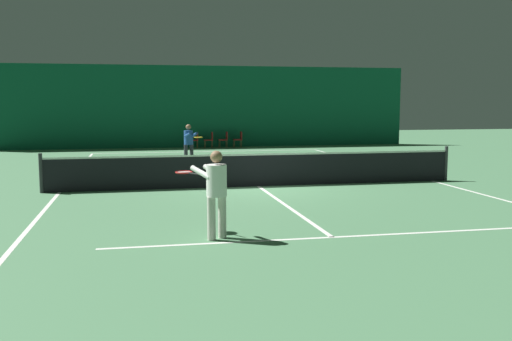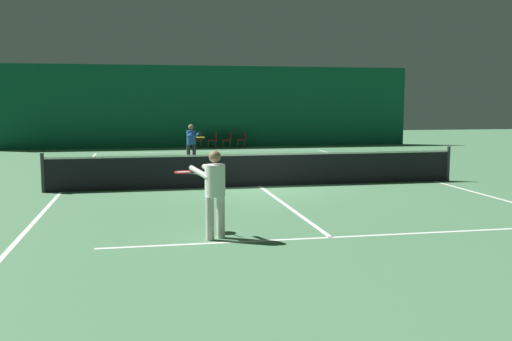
% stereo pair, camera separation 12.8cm
% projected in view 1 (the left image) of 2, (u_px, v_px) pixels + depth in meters
% --- Properties ---
extents(ground_plane, '(60.00, 60.00, 0.00)m').
position_uv_depth(ground_plane, '(258.00, 186.00, 16.50)').
color(ground_plane, '#4C7F56').
extents(backdrop_curtain, '(23.00, 0.12, 4.36)m').
position_uv_depth(backdrop_curtain, '(201.00, 107.00, 30.58)').
color(backdrop_curtain, '#0F5138').
rests_on(backdrop_curtain, ground).
extents(court_line_baseline_far, '(11.00, 0.10, 0.00)m').
position_uv_depth(court_line_baseline_far, '(208.00, 152.00, 28.06)').
color(court_line_baseline_far, white).
rests_on(court_line_baseline_far, ground).
extents(court_line_service_far, '(8.25, 0.10, 0.00)m').
position_uv_depth(court_line_service_far, '(225.00, 163.00, 22.72)').
color(court_line_service_far, white).
rests_on(court_line_service_far, ground).
extents(court_line_service_near, '(8.25, 0.10, 0.00)m').
position_uv_depth(court_line_service_near, '(332.00, 237.00, 10.28)').
color(court_line_service_near, white).
rests_on(court_line_service_near, ground).
extents(court_line_sideline_left, '(0.10, 23.80, 0.00)m').
position_uv_depth(court_line_sideline_left, '(59.00, 192.00, 15.38)').
color(court_line_sideline_left, white).
rests_on(court_line_sideline_left, ground).
extents(court_line_sideline_right, '(0.10, 23.80, 0.00)m').
position_uv_depth(court_line_sideline_right, '(432.00, 181.00, 17.62)').
color(court_line_sideline_right, white).
rests_on(court_line_sideline_right, ground).
extents(court_line_centre, '(0.10, 12.80, 0.00)m').
position_uv_depth(court_line_centre, '(258.00, 186.00, 16.50)').
color(court_line_centre, white).
rests_on(court_line_centre, ground).
extents(tennis_net, '(12.00, 0.10, 1.07)m').
position_uv_depth(tennis_net, '(258.00, 169.00, 16.44)').
color(tennis_net, black).
rests_on(tennis_net, ground).
extents(player_near, '(0.98, 1.30, 1.58)m').
position_uv_depth(player_near, '(215.00, 188.00, 10.07)').
color(player_near, beige).
rests_on(player_near, ground).
extents(player_far, '(0.72, 1.34, 1.56)m').
position_uv_depth(player_far, '(189.00, 141.00, 22.35)').
color(player_far, '#2D2D38').
rests_on(player_far, ground).
extents(courtside_chair_0, '(0.44, 0.44, 0.84)m').
position_uv_depth(courtside_chair_0, '(195.00, 139.00, 30.16)').
color(courtside_chair_0, brown).
rests_on(courtside_chair_0, ground).
extents(courtside_chair_1, '(0.44, 0.44, 0.84)m').
position_uv_depth(courtside_chair_1, '(210.00, 139.00, 30.32)').
color(courtside_chair_1, brown).
rests_on(courtside_chair_1, ground).
extents(courtside_chair_2, '(0.44, 0.44, 0.84)m').
position_uv_depth(courtside_chair_2, '(224.00, 139.00, 30.48)').
color(courtside_chair_2, brown).
rests_on(courtside_chair_2, ground).
extents(courtside_chair_3, '(0.44, 0.44, 0.84)m').
position_uv_depth(courtside_chair_3, '(239.00, 138.00, 30.64)').
color(courtside_chair_3, brown).
rests_on(courtside_chair_3, ground).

